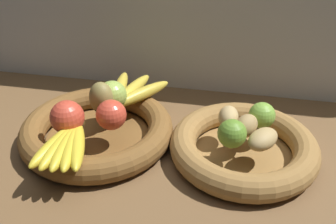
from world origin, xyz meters
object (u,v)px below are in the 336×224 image
object	(u,v)px
apple_green_back	(112,95)
pear_brown	(102,98)
chili_pepper	(246,133)
fruit_bowl_right	(243,147)
potato_large	(246,126)
banana_bunch_back	(130,91)
banana_bunch_front	(67,144)
apple_red_right	(111,115)
lime_near	(232,134)
fruit_bowl_left	(97,130)
apple_red_front	(67,117)
lime_far	(262,115)
potato_small	(263,139)
potato_oblong	(228,117)

from	to	relation	value
apple_green_back	pear_brown	bearing A→B (deg)	-121.39
apple_green_back	chili_pepper	bearing A→B (deg)	-10.86
fruit_bowl_right	potato_large	bearing A→B (deg)	90.00
fruit_bowl_right	chili_pepper	bearing A→B (deg)	-82.84
banana_bunch_back	pear_brown	bearing A→B (deg)	-115.30
fruit_bowl_right	banana_bunch_back	bearing A→B (deg)	158.08
banana_bunch_front	fruit_bowl_right	bearing A→B (deg)	19.13
apple_red_right	lime_near	xyz separation A→B (cm)	(26.75, -1.55, -0.38)
pear_brown	chili_pepper	xyz separation A→B (cm)	(33.83, -3.43, -3.03)
fruit_bowl_left	apple_red_front	xyz separation A→B (cm)	(-3.99, -6.01, 6.90)
banana_bunch_back	lime_near	distance (cm)	31.18
apple_red_front	chili_pepper	bearing A→B (deg)	7.98
fruit_bowl_right	banana_bunch_front	world-z (taller)	banana_bunch_front
pear_brown	banana_bunch_front	bearing A→B (deg)	-98.70
fruit_bowl_left	lime_near	distance (cm)	32.56
fruit_bowl_right	apple_red_right	size ratio (longest dim) A/B	4.82
apple_red_front	lime_far	bearing A→B (deg)	13.82
pear_brown	lime_near	distance (cm)	31.72
banana_bunch_back	potato_large	bearing A→B (deg)	-21.92
fruit_bowl_right	potato_large	distance (cm)	5.67
fruit_bowl_right	pear_brown	bearing A→B (deg)	175.21
potato_large	fruit_bowl_left	bearing A→B (deg)	-180.00
potato_small	lime_near	bearing A→B (deg)	-173.33
potato_large	apple_red_front	bearing A→B (deg)	-171.14
banana_bunch_front	fruit_bowl_left	bearing A→B (deg)	82.84
banana_bunch_back	lime_far	xyz separation A→B (cm)	(32.83, -7.57, 1.42)
banana_bunch_front	banana_bunch_back	size ratio (longest dim) A/B	0.93
apple_green_back	apple_red_right	distance (cm)	8.68
potato_large	lime_far	world-z (taller)	lime_far
fruit_bowl_right	apple_red_right	xyz separation A→B (cm)	(-29.61, -2.74, 6.57)
potato_large	fruit_bowl_right	bearing A→B (deg)	-90.00
apple_red_front	potato_large	size ratio (longest dim) A/B	1.20
lime_near	potato_oblong	bearing A→B (deg)	98.65
apple_red_right	potato_oblong	distance (cm)	26.30
banana_bunch_front	potato_oblong	world-z (taller)	potato_oblong
fruit_bowl_right	apple_red_front	xyz separation A→B (cm)	(-38.53, -6.01, 6.89)
apple_red_front	potato_large	bearing A→B (deg)	8.86
fruit_bowl_left	banana_bunch_front	xyz separation A→B (cm)	(-1.57, -12.53, 4.71)
apple_red_front	lime_far	xyz separation A→B (cm)	(41.87, 10.30, -0.77)
pear_brown	potato_large	bearing A→B (deg)	-4.79
apple_green_back	potato_large	distance (cm)	32.58
fruit_bowl_right	potato_large	world-z (taller)	potato_large
apple_red_right	apple_red_front	bearing A→B (deg)	-159.90
lime_near	lime_far	size ratio (longest dim) A/B	1.03
lime_far	fruit_bowl_right	bearing A→B (deg)	-127.87
apple_red_front	banana_bunch_front	bearing A→B (deg)	-69.64
banana_bunch_front	potato_small	distance (cm)	40.66
fruit_bowl_right	apple_green_back	distance (cm)	33.25
potato_small	fruit_bowl_right	bearing A→B (deg)	135.00
potato_small	lime_far	distance (cm)	7.90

